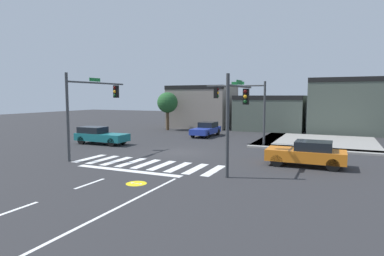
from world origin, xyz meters
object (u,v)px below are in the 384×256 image
Objects in this scene: car_teal at (100,135)px; roadside_tree at (168,103)px; traffic_signal_northeast at (242,101)px; car_blue at (206,129)px; traffic_signal_southwest at (92,100)px; car_orange at (307,153)px; traffic_signal_southeast at (237,107)px.

roadside_tree reaches higher than car_teal.
traffic_signal_northeast is 7.54m from car_blue.
roadside_tree is at bearing -119.92° from car_blue.
car_orange is (14.05, 2.42, -3.11)m from traffic_signal_southwest.
traffic_signal_southwest reaches higher than car_blue.
car_orange is 0.98× the size of car_blue.
car_blue is at bearing -29.92° from roadside_tree.
traffic_signal_southeast is 1.14× the size of roadside_tree.
traffic_signal_southwest is 1.11× the size of traffic_signal_northeast.
traffic_signal_southeast is at bearing 39.43° from car_orange.
traffic_signal_southwest is at bearing 47.93° from traffic_signal_northeast.
traffic_signal_northeast is 14.50m from roadside_tree.
traffic_signal_southeast is at bearing -51.97° from roadside_tree.
car_teal is at bearing 21.16° from traffic_signal_northeast.
traffic_signal_northeast is (-2.39, 9.50, 0.21)m from traffic_signal_southeast.
car_orange is 17.46m from car_teal.
traffic_signal_southeast reaches higher than car_orange.
roadside_tree reaches higher than car_blue.
car_blue is (-10.94, 11.32, -0.04)m from car_orange.
car_blue is (-7.44, 14.20, -2.84)m from traffic_signal_southeast.
traffic_signal_northeast is 12.62m from car_teal.
car_orange reaches higher than car_blue.
traffic_signal_southeast is 1.12× the size of car_teal.
car_orange reaches higher than car_teal.
car_teal reaches higher than car_blue.
traffic_signal_northeast is at bearing 14.12° from traffic_signal_southeast.
car_teal is (-3.27, 4.61, -3.12)m from traffic_signal_southwest.
traffic_signal_southwest reaches higher than traffic_signal_southeast.
car_blue is 0.99× the size of roadside_tree.
car_teal is at bearing -88.74° from roadside_tree.
traffic_signal_southwest is 1.32× the size of car_orange.
car_teal is (-6.38, -9.12, 0.03)m from car_blue.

